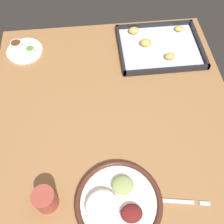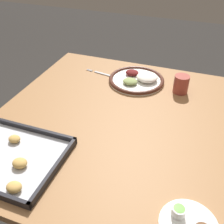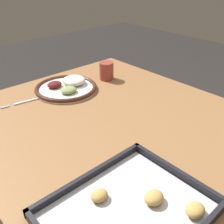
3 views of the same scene
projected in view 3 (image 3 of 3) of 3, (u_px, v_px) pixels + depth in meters
dining_table at (111, 142)px, 1.05m from camera, size 0.98×1.08×0.75m
dinner_plate at (67, 87)px, 1.22m from camera, size 0.29×0.29×0.05m
fork at (27, 101)px, 1.12m from camera, size 0.19×0.05×0.00m
baking_tray at (131, 211)px, 0.62m from camera, size 0.38×0.31×0.04m
drinking_cup at (106, 71)px, 1.32m from camera, size 0.07×0.07×0.09m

